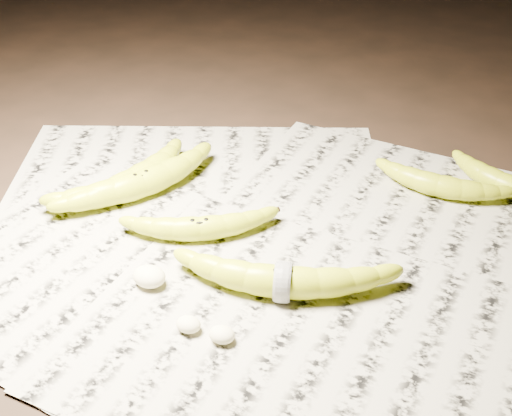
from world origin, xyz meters
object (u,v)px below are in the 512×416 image
at_px(banana_left_b, 133,179).
at_px(banana_upper_a, 439,183).
at_px(banana_taped, 283,280).
at_px(banana_center, 200,226).
at_px(banana_upper_b, 501,180).
at_px(banana_left_a, 141,181).

relative_size(banana_left_b, banana_upper_a, 1.20).
distance_m(banana_left_b, banana_taped, 0.30).
height_order(banana_center, banana_taped, banana_taped).
bearing_deg(banana_upper_b, banana_taped, -99.99).
distance_m(banana_left_b, banana_upper_a, 0.44).
bearing_deg(banana_left_b, banana_center, -95.34).
distance_m(banana_left_b, banana_upper_b, 0.53).
bearing_deg(banana_left_a, banana_upper_b, -33.06).
relative_size(banana_left_a, banana_upper_b, 1.47).
xyz_separation_m(banana_left_b, banana_upper_a, (0.40, 0.17, -0.00)).
bearing_deg(banana_left_b, banana_upper_b, -48.04).
relative_size(banana_center, banana_upper_a, 1.06).
bearing_deg(banana_upper_a, banana_left_a, -154.84).
relative_size(banana_left_b, banana_upper_b, 1.30).
bearing_deg(banana_upper_b, banana_left_a, -133.78).
bearing_deg(banana_upper_b, banana_left_b, -134.60).
bearing_deg(banana_left_a, banana_taped, -81.77).
height_order(banana_left_b, banana_upper_a, banana_left_b).
xyz_separation_m(banana_center, banana_taped, (0.14, -0.06, 0.00)).
bearing_deg(banana_upper_b, banana_center, -120.10).
height_order(banana_taped, banana_upper_b, banana_taped).
relative_size(banana_left_a, banana_taped, 0.97).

